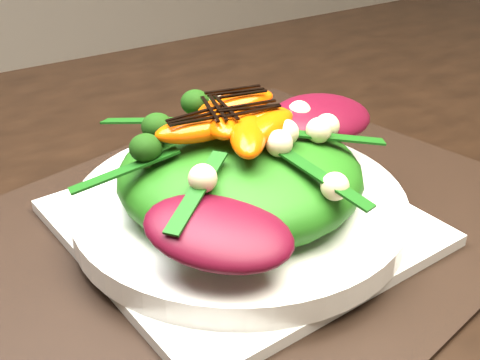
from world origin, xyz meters
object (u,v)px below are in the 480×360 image
placemat (240,229)px  plate_base (240,222)px  orange_segment (225,127)px  dining_table (423,170)px  salad_bowl (240,207)px  lettuce_mound (240,174)px

placemat → plate_base: (0.00, 0.00, 0.01)m
orange_segment → dining_table: bearing=3.7°
plate_base → salad_bowl: salad_bowl is taller
dining_table → lettuce_mound: (-0.23, -0.02, 0.07)m
plate_base → placemat: bearing=-166.0°
plate_base → dining_table: bearing=5.2°
salad_bowl → orange_segment: 0.07m
plate_base → salad_bowl: size_ratio=0.95×
orange_segment → placemat: bearing=-29.8°
placemat → salad_bowl: (0.00, 0.00, 0.02)m
dining_table → orange_segment: dining_table is taller
placemat → lettuce_mound: size_ratio=2.55×
salad_bowl → lettuce_mound: size_ratio=1.38×
dining_table → placemat: dining_table is taller
salad_bowl → orange_segment: orange_segment is taller
plate_base → orange_segment: size_ratio=3.81×
dining_table → lettuce_mound: 0.24m
lettuce_mound → salad_bowl: bearing=-26.6°
dining_table → salad_bowl: dining_table is taller
orange_segment → lettuce_mound: bearing=-29.8°
lettuce_mound → orange_segment: bearing=150.2°
placemat → dining_table: bearing=5.2°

